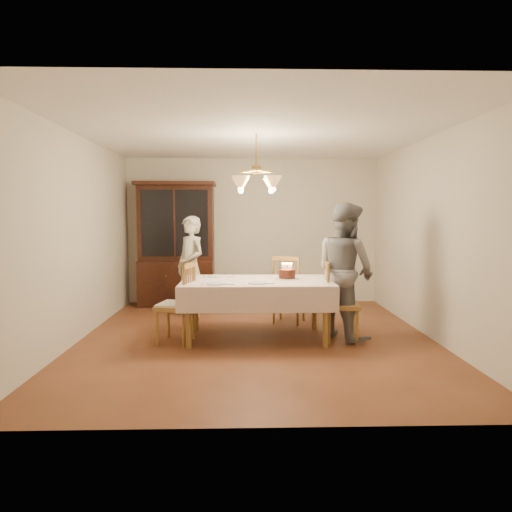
{
  "coord_description": "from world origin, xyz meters",
  "views": [
    {
      "loc": [
        -0.16,
        -5.78,
        1.58
      ],
      "look_at": [
        0.0,
        0.2,
        1.05
      ],
      "focal_mm": 32.0,
      "sensor_mm": 36.0,
      "label": 1
    }
  ],
  "objects_px": {
    "dining_table": "(256,286)",
    "birthday_cake": "(287,275)",
    "china_hutch": "(176,246)",
    "elderly_woman": "(191,267)",
    "chair_far_side": "(289,293)"
  },
  "relations": [
    {
      "from": "birthday_cake",
      "to": "china_hutch",
      "type": "bearing_deg",
      "value": 128.43
    },
    {
      "from": "dining_table",
      "to": "elderly_woman",
      "type": "height_order",
      "value": "elderly_woman"
    },
    {
      "from": "china_hutch",
      "to": "chair_far_side",
      "type": "relative_size",
      "value": 2.16
    },
    {
      "from": "china_hutch",
      "to": "elderly_woman",
      "type": "bearing_deg",
      "value": -70.2
    },
    {
      "from": "dining_table",
      "to": "china_hutch",
      "type": "bearing_deg",
      "value": 120.8
    },
    {
      "from": "chair_far_side",
      "to": "elderly_woman",
      "type": "distance_m",
      "value": 1.57
    },
    {
      "from": "china_hutch",
      "to": "elderly_woman",
      "type": "xyz_separation_m",
      "value": [
        0.36,
        -1.01,
        -0.25
      ]
    },
    {
      "from": "elderly_woman",
      "to": "birthday_cake",
      "type": "height_order",
      "value": "elderly_woman"
    },
    {
      "from": "dining_table",
      "to": "birthday_cake",
      "type": "distance_m",
      "value": 0.42
    },
    {
      "from": "dining_table",
      "to": "birthday_cake",
      "type": "relative_size",
      "value": 6.33
    },
    {
      "from": "elderly_woman",
      "to": "birthday_cake",
      "type": "xyz_separation_m",
      "value": [
        1.38,
        -1.19,
        0.03
      ]
    },
    {
      "from": "dining_table",
      "to": "chair_far_side",
      "type": "xyz_separation_m",
      "value": [
        0.5,
        0.85,
        -0.24
      ]
    },
    {
      "from": "china_hutch",
      "to": "chair_far_side",
      "type": "distance_m",
      "value": 2.4
    },
    {
      "from": "china_hutch",
      "to": "chair_far_side",
      "type": "height_order",
      "value": "china_hutch"
    },
    {
      "from": "dining_table",
      "to": "elderly_woman",
      "type": "relative_size",
      "value": 1.21
    }
  ]
}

